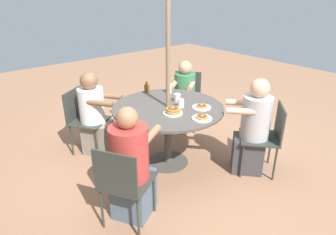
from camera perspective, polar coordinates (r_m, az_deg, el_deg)
ground_plane at (r=3.89m, az=0.00°, el=-8.48°), size 12.00×12.00×0.00m
patio_table at (r=3.57m, az=0.00°, el=0.62°), size 1.32×1.32×0.77m
umbrella_pole at (r=3.43m, az=0.00°, el=6.88°), size 0.05×0.05×2.15m
patio_chair_north at (r=4.09m, az=-15.85°, el=0.18°), size 0.60×0.60×0.85m
diner_north at (r=4.00m, az=-13.79°, el=0.12°), size 0.58×0.54×1.11m
patio_chair_east at (r=2.73m, az=-8.57°, el=-11.92°), size 0.59×0.59×0.85m
diner_east at (r=2.84m, az=-6.98°, el=-9.66°), size 0.54×0.58×1.15m
patio_chair_south at (r=3.66m, az=18.30°, el=-3.04°), size 0.61×0.61×0.85m
diner_south at (r=3.62m, az=15.75°, el=-2.35°), size 0.57×0.56×1.16m
patio_chair_west at (r=4.69m, az=3.49°, el=4.16°), size 0.60×0.60×0.85m
diner_west at (r=4.54m, az=3.08°, el=3.49°), size 0.52×0.55×1.08m
pancake_plate_a at (r=3.33m, az=0.93°, el=1.21°), size 0.22×0.22×0.08m
pancake_plate_b at (r=3.51m, az=6.43°, el=2.03°), size 0.22×0.22×0.04m
pancake_plate_c at (r=3.22m, az=6.48°, el=-0.06°), size 0.22×0.22×0.05m
syrup_bottle at (r=4.01m, az=-4.05°, el=5.62°), size 0.09×0.07×0.15m
coffee_cup at (r=3.68m, az=1.77°, el=3.81°), size 0.08×0.08×0.10m
drinking_glass_a at (r=3.50m, az=2.46°, el=2.73°), size 0.07×0.07×0.10m
drinking_glass_b at (r=3.97m, az=0.20°, el=5.57°), size 0.07×0.07×0.13m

